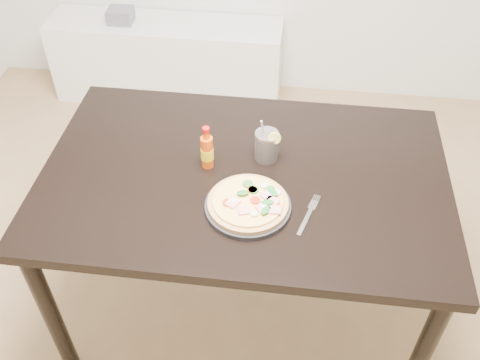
# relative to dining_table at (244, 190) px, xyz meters

# --- Properties ---
(room_shell) EXTENTS (4.50, 4.50, 4.50)m
(room_shell) POSITION_rel_dining_table_xyz_m (0.14, -0.57, 0.92)
(room_shell) COLOR white
(room_shell) RESTS_ON ground
(dining_table) EXTENTS (1.40, 0.90, 0.75)m
(dining_table) POSITION_rel_dining_table_xyz_m (0.00, 0.00, 0.00)
(dining_table) COLOR black
(dining_table) RESTS_ON ground
(plate) EXTENTS (0.28, 0.28, 0.02)m
(plate) POSITION_rel_dining_table_xyz_m (0.03, -0.16, 0.09)
(plate) COLOR black
(plate) RESTS_ON dining_table
(pizza) EXTENTS (0.26, 0.26, 0.03)m
(pizza) POSITION_rel_dining_table_xyz_m (0.04, -0.16, 0.11)
(pizza) COLOR tan
(pizza) RESTS_ON plate
(hot_sauce_bottle) EXTENTS (0.05, 0.05, 0.17)m
(hot_sauce_bottle) POSITION_rel_dining_table_xyz_m (-0.13, 0.02, 0.15)
(hot_sauce_bottle) COLOR #DD4D0D
(hot_sauce_bottle) RESTS_ON dining_table
(cola_cup) EXTENTS (0.09, 0.08, 0.17)m
(cola_cup) POSITION_rel_dining_table_xyz_m (0.07, 0.09, 0.14)
(cola_cup) COLOR black
(cola_cup) RESTS_ON dining_table
(fork) EXTENTS (0.07, 0.18, 0.00)m
(fork) POSITION_rel_dining_table_xyz_m (0.23, -0.17, 0.09)
(fork) COLOR silver
(fork) RESTS_ON dining_table
(media_console) EXTENTS (1.40, 0.34, 0.50)m
(media_console) POSITION_rel_dining_table_xyz_m (-0.66, 1.50, -0.42)
(media_console) COLOR white
(media_console) RESTS_ON ground
(cd_stack) EXTENTS (0.14, 0.12, 0.08)m
(cd_stack) POSITION_rel_dining_table_xyz_m (-0.91, 1.48, -0.13)
(cd_stack) COLOR slate
(cd_stack) RESTS_ON media_console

